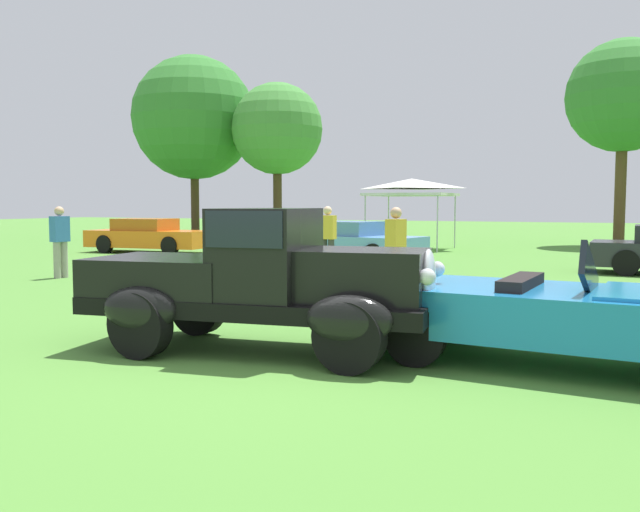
{
  "coord_description": "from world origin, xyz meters",
  "views": [
    {
      "loc": [
        3.6,
        -6.43,
        1.75
      ],
      "look_at": [
        -0.27,
        2.13,
        1.02
      ],
      "focal_mm": 37.48,
      "sensor_mm": 36.0,
      "label": 1
    }
  ],
  "objects_px": {
    "spectator_by_row": "(60,239)",
    "feature_pickup_truck": "(261,279)",
    "neighbor_convertible": "(574,314)",
    "spectator_between_cars": "(328,237)",
    "canopy_tent_left_field": "(412,186)",
    "spectator_far_side": "(396,248)",
    "show_car_orange": "(148,236)",
    "show_car_skyblue": "(348,242)"
  },
  "relations": [
    {
      "from": "show_car_skyblue",
      "to": "neighbor_convertible",
      "type": "bearing_deg",
      "value": -57.57
    },
    {
      "from": "show_car_orange",
      "to": "spectator_between_cars",
      "type": "relative_size",
      "value": 2.72
    },
    {
      "from": "feature_pickup_truck",
      "to": "spectator_by_row",
      "type": "xyz_separation_m",
      "value": [
        -8.18,
        4.92,
        0.05
      ]
    },
    {
      "from": "neighbor_convertible",
      "to": "spectator_between_cars",
      "type": "relative_size",
      "value": 2.76
    },
    {
      "from": "show_car_skyblue",
      "to": "spectator_between_cars",
      "type": "distance_m",
      "value": 3.34
    },
    {
      "from": "feature_pickup_truck",
      "to": "neighbor_convertible",
      "type": "xyz_separation_m",
      "value": [
        3.43,
        0.7,
        -0.28
      ]
    },
    {
      "from": "feature_pickup_truck",
      "to": "show_car_orange",
      "type": "distance_m",
      "value": 16.99
    },
    {
      "from": "feature_pickup_truck",
      "to": "show_car_skyblue",
      "type": "height_order",
      "value": "feature_pickup_truck"
    },
    {
      "from": "spectator_far_side",
      "to": "canopy_tent_left_field",
      "type": "xyz_separation_m",
      "value": [
        -3.45,
        12.65,
        1.51
      ]
    },
    {
      "from": "feature_pickup_truck",
      "to": "spectator_far_side",
      "type": "bearing_deg",
      "value": 90.62
    },
    {
      "from": "show_car_skyblue",
      "to": "show_car_orange",
      "type": "bearing_deg",
      "value": 175.96
    },
    {
      "from": "show_car_skyblue",
      "to": "spectator_far_side",
      "type": "xyz_separation_m",
      "value": [
        3.59,
        -6.51,
        0.31
      ]
    },
    {
      "from": "spectator_far_side",
      "to": "canopy_tent_left_field",
      "type": "relative_size",
      "value": 0.55
    },
    {
      "from": "feature_pickup_truck",
      "to": "neighbor_convertible",
      "type": "bearing_deg",
      "value": 11.6
    },
    {
      "from": "show_car_orange",
      "to": "spectator_far_side",
      "type": "xyz_separation_m",
      "value": [
        11.55,
        -7.07,
        0.31
      ]
    },
    {
      "from": "spectator_between_cars",
      "to": "spectator_by_row",
      "type": "distance_m",
      "value": 6.43
    },
    {
      "from": "feature_pickup_truck",
      "to": "spectator_between_cars",
      "type": "bearing_deg",
      "value": 108.69
    },
    {
      "from": "feature_pickup_truck",
      "to": "spectator_far_side",
      "type": "height_order",
      "value": "feature_pickup_truck"
    },
    {
      "from": "spectator_far_side",
      "to": "show_car_skyblue",
      "type": "bearing_deg",
      "value": 118.9
    },
    {
      "from": "show_car_orange",
      "to": "spectator_by_row",
      "type": "distance_m",
      "value": 8.24
    },
    {
      "from": "spectator_by_row",
      "to": "spectator_between_cars",
      "type": "bearing_deg",
      "value": 34.89
    },
    {
      "from": "spectator_between_cars",
      "to": "spectator_by_row",
      "type": "height_order",
      "value": "same"
    },
    {
      "from": "show_car_skyblue",
      "to": "spectator_far_side",
      "type": "height_order",
      "value": "spectator_far_side"
    },
    {
      "from": "show_car_orange",
      "to": "canopy_tent_left_field",
      "type": "height_order",
      "value": "canopy_tent_left_field"
    },
    {
      "from": "neighbor_convertible",
      "to": "show_car_orange",
      "type": "xyz_separation_m",
      "value": [
        -15.03,
        11.7,
        0.02
      ]
    },
    {
      "from": "feature_pickup_truck",
      "to": "spectator_far_side",
      "type": "xyz_separation_m",
      "value": [
        -0.06,
        5.34,
        0.05
      ]
    },
    {
      "from": "neighbor_convertible",
      "to": "spectator_by_row",
      "type": "distance_m",
      "value": 12.36
    },
    {
      "from": "show_car_orange",
      "to": "spectator_between_cars",
      "type": "height_order",
      "value": "spectator_between_cars"
    },
    {
      "from": "neighbor_convertible",
      "to": "show_car_skyblue",
      "type": "relative_size",
      "value": 0.97
    },
    {
      "from": "spectator_far_side",
      "to": "canopy_tent_left_field",
      "type": "distance_m",
      "value": 13.2
    },
    {
      "from": "spectator_by_row",
      "to": "feature_pickup_truck",
      "type": "bearing_deg",
      "value": -31.02
    },
    {
      "from": "feature_pickup_truck",
      "to": "spectator_between_cars",
      "type": "height_order",
      "value": "feature_pickup_truck"
    },
    {
      "from": "feature_pickup_truck",
      "to": "show_car_orange",
      "type": "xyz_separation_m",
      "value": [
        -11.6,
        12.41,
        -0.26
      ]
    },
    {
      "from": "spectator_between_cars",
      "to": "feature_pickup_truck",
      "type": "bearing_deg",
      "value": -71.31
    },
    {
      "from": "neighbor_convertible",
      "to": "spectator_by_row",
      "type": "xyz_separation_m",
      "value": [
        -11.61,
        4.22,
        0.33
      ]
    },
    {
      "from": "spectator_between_cars",
      "to": "canopy_tent_left_field",
      "type": "relative_size",
      "value": 0.55
    },
    {
      "from": "canopy_tent_left_field",
      "to": "spectator_far_side",
      "type": "bearing_deg",
      "value": -74.75
    },
    {
      "from": "show_car_orange",
      "to": "spectator_by_row",
      "type": "relative_size",
      "value": 2.72
    },
    {
      "from": "neighbor_convertible",
      "to": "spectator_by_row",
      "type": "relative_size",
      "value": 2.76
    },
    {
      "from": "spectator_far_side",
      "to": "canopy_tent_left_field",
      "type": "height_order",
      "value": "canopy_tent_left_field"
    },
    {
      "from": "feature_pickup_truck",
      "to": "neighbor_convertible",
      "type": "relative_size",
      "value": 0.92
    },
    {
      "from": "neighbor_convertible",
      "to": "show_car_skyblue",
      "type": "xyz_separation_m",
      "value": [
        -7.08,
        11.14,
        0.02
      ]
    }
  ]
}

